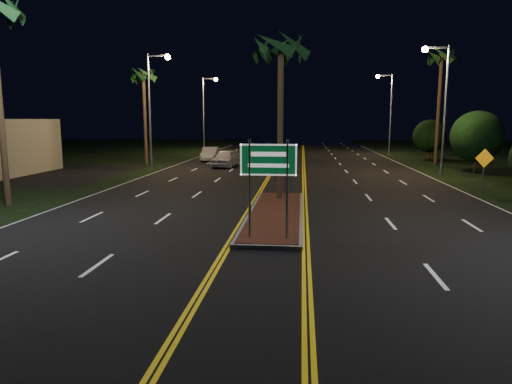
# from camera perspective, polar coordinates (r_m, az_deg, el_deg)

# --- Properties ---
(ground) EXTENTS (120.00, 120.00, 0.00)m
(ground) POSITION_cam_1_polar(r_m,az_deg,el_deg) (12.27, 0.54, -9.77)
(ground) COLOR black
(ground) RESTS_ON ground
(median_island) EXTENTS (2.25, 10.25, 0.17)m
(median_island) POSITION_cam_1_polar(r_m,az_deg,el_deg) (19.00, 2.46, -2.74)
(median_island) COLOR gray
(median_island) RESTS_ON ground
(highway_sign) EXTENTS (1.80, 0.08, 3.20)m
(highway_sign) POSITION_cam_1_polar(r_m,az_deg,el_deg) (14.49, 1.56, 2.88)
(highway_sign) COLOR gray
(highway_sign) RESTS_ON ground
(streetlight_left_mid) EXTENTS (1.91, 0.44, 9.00)m
(streetlight_left_mid) POSITION_cam_1_polar(r_m,az_deg,el_deg) (37.47, -12.66, 11.42)
(streetlight_left_mid) COLOR gray
(streetlight_left_mid) RESTS_ON ground
(streetlight_left_far) EXTENTS (1.91, 0.44, 9.00)m
(streetlight_left_far) POSITION_cam_1_polar(r_m,az_deg,el_deg) (56.80, -6.22, 10.69)
(streetlight_left_far) COLOR gray
(streetlight_left_far) RESTS_ON ground
(streetlight_right_mid) EXTENTS (1.91, 0.44, 9.00)m
(streetlight_right_mid) POSITION_cam_1_polar(r_m,az_deg,el_deg) (34.94, 22.06, 11.17)
(streetlight_right_mid) COLOR gray
(streetlight_right_mid) RESTS_ON ground
(streetlight_right_far) EXTENTS (1.91, 0.44, 9.00)m
(streetlight_right_far) POSITION_cam_1_polar(r_m,az_deg,el_deg) (54.44, 16.13, 10.47)
(streetlight_right_far) COLOR gray
(streetlight_right_far) RESTS_ON ground
(palm_median) EXTENTS (2.40, 2.40, 8.30)m
(palm_median) POSITION_cam_1_polar(r_m,az_deg,el_deg) (22.34, 3.13, 17.56)
(palm_median) COLOR #382819
(palm_median) RESTS_ON ground
(palm_left_far) EXTENTS (2.40, 2.40, 8.80)m
(palm_left_far) POSITION_cam_1_polar(r_m,az_deg,el_deg) (42.09, -13.91, 13.94)
(palm_left_far) COLOR #382819
(palm_left_far) RESTS_ON ground
(palm_right_far) EXTENTS (2.40, 2.40, 10.30)m
(palm_right_far) POSITION_cam_1_polar(r_m,az_deg,el_deg) (43.51, 22.18, 15.23)
(palm_right_far) COLOR #382819
(palm_right_far) RESTS_ON ground
(shrub_mid) EXTENTS (3.78, 3.78, 4.62)m
(shrub_mid) POSITION_cam_1_polar(r_m,az_deg,el_deg) (37.87, 25.90, 6.27)
(shrub_mid) COLOR #382819
(shrub_mid) RESTS_ON ground
(shrub_far) EXTENTS (3.24, 3.24, 3.96)m
(shrub_far) POSITION_cam_1_polar(r_m,az_deg,el_deg) (49.27, 20.88, 6.56)
(shrub_far) COLOR #382819
(shrub_far) RESTS_ON ground
(car_near) EXTENTS (2.79, 5.31, 1.69)m
(car_near) POSITION_cam_1_polar(r_m,az_deg,el_deg) (38.72, -3.79, 4.41)
(car_near) COLOR #BABAC1
(car_near) RESTS_ON ground
(car_far) EXTENTS (2.31, 4.78, 1.55)m
(car_far) POSITION_cam_1_polar(r_m,az_deg,el_deg) (44.45, -5.75, 4.88)
(car_far) COLOR #B6B7C0
(car_far) RESTS_ON ground
(warning_sign) EXTENTS (1.01, 0.18, 2.42)m
(warning_sign) POSITION_cam_1_polar(r_m,az_deg,el_deg) (27.39, 26.61, 3.08)
(warning_sign) COLOR gray
(warning_sign) RESTS_ON ground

